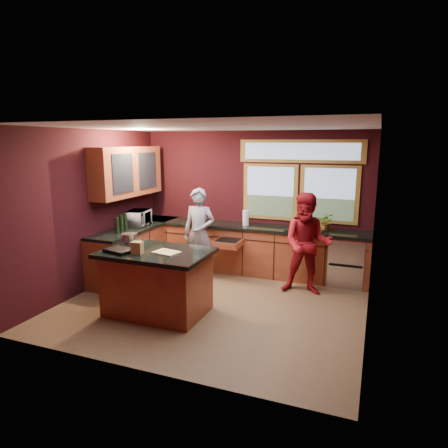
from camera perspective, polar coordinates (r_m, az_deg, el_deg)
The scene contains 14 objects.
floor at distance 6.37m, azimuth -1.48°, elevation -11.34°, with size 4.50×4.50×0.00m, color brown.
room_shell at distance 6.44m, azimuth -5.38°, elevation 5.46°, with size 4.52×4.02×2.71m.
back_counter at distance 7.67m, azimuth 4.77°, elevation -3.68°, with size 4.50×0.64×0.93m.
left_counter at distance 7.81m, azimuth -12.39°, elevation -3.62°, with size 0.64×2.30×0.93m.
island at distance 5.99m, azimuth -9.53°, elevation -8.09°, with size 1.55×1.05×0.95m.
person_grey at distance 7.35m, azimuth -3.58°, elevation -1.36°, with size 0.61×0.40×1.67m, color slate.
person_red at distance 6.69m, azimuth 11.81°, elevation -2.82°, with size 0.82×0.64×1.69m, color maroon.
microwave at distance 7.71m, azimuth -12.15°, elevation 0.84°, with size 0.53×0.36×0.29m, color #999999.
potted_plant at distance 7.34m, azimuth 14.40°, elevation 0.31°, with size 0.29×0.25×0.32m, color #999999.
paper_towel at distance 7.61m, azimuth 3.11°, elevation 0.89°, with size 0.12×0.12×0.28m, color silver.
cutting_board at distance 5.71m, azimuth -8.21°, elevation -4.03°, with size 0.35×0.25×0.02m, color tan.
stock_pot at distance 6.25m, azimuth -13.35°, elevation -2.12°, with size 0.24×0.24×0.18m, color silver.
paper_bag at distance 5.71m, azimuth -12.29°, elevation -3.37°, with size 0.15×0.12×0.18m, color brown.
black_tray at distance 5.89m, azimuth -14.71°, elevation -3.67°, with size 0.40×0.28×0.05m, color black.
Camera 1 is at (2.26, -5.41, 2.49)m, focal length 32.00 mm.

